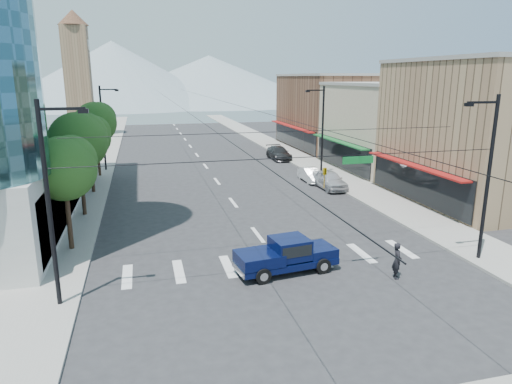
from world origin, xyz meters
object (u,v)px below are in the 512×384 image
Objects in this scene: pickup_truck at (286,254)px; pedestrian at (397,261)px; parked_car_far at (279,153)px; parked_car_mid at (311,175)px; parked_car_near at (330,180)px.

pedestrian is (5.15, -2.11, -0.01)m from pickup_truck.
parked_car_far is (4.25, 34.27, -0.16)m from pedestrian.
pickup_truck is at bearing -114.31° from parked_car_mid.
parked_car_mid is (3.62, 21.68, -0.27)m from pedestrian.
parked_car_near is at bearing 52.68° from pickup_truck.
parked_car_mid is (-0.62, 3.17, -0.16)m from parked_car_near.
pedestrian reaches higher than parked_car_mid.
parked_car_near is 3.23m from parked_car_mid.
parked_car_near is (4.25, 18.51, -0.11)m from pedestrian.
parked_car_mid is at bearing 58.33° from pickup_truck.
pickup_truck is 1.38× the size of parked_car_mid.
parked_car_far is at bearing 66.20° from pickup_truck.
pedestrian is 34.54m from parked_car_far.
pedestrian is at bearing -97.16° from parked_car_far.
parked_car_mid is (8.78, 19.57, -0.28)m from pickup_truck.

